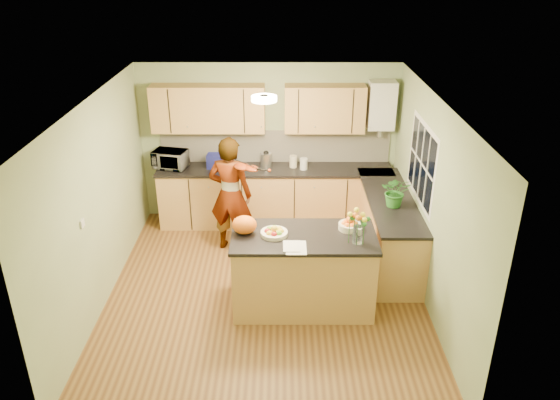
{
  "coord_description": "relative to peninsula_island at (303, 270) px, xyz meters",
  "views": [
    {
      "loc": [
        0.2,
        -5.9,
        4.06
      ],
      "look_at": [
        0.18,
        0.5,
        1.07
      ],
      "focal_mm": 35.0,
      "sensor_mm": 36.0,
      "label": 1
    }
  ],
  "objects": [
    {
      "name": "ceiling",
      "position": [
        -0.47,
        0.28,
        2.01
      ],
      "size": [
        4.0,
        4.5,
        0.02
      ],
      "primitive_type": "cube",
      "color": "silver",
      "rests_on": "wall_back"
    },
    {
      "name": "potted_plant",
      "position": [
        1.23,
        0.87,
        0.66
      ],
      "size": [
        0.44,
        0.39,
        0.43
      ],
      "primitive_type": "imported",
      "rotation": [
        0.0,
        0.0,
        -0.18
      ],
      "color": "#2C7426",
      "rests_on": "right_counter"
    },
    {
      "name": "boiler",
      "position": [
        1.23,
        2.37,
        1.41
      ],
      "size": [
        0.4,
        0.3,
        0.86
      ],
      "color": "silver",
      "rests_on": "wall_back"
    },
    {
      "name": "floor",
      "position": [
        -0.47,
        0.28,
        -0.49
      ],
      "size": [
        4.5,
        4.5,
        0.0
      ],
      "primitive_type": "plane",
      "color": "brown",
      "rests_on": "ground"
    },
    {
      "name": "kettle",
      "position": [
        -0.5,
        2.25,
        0.58
      ],
      "size": [
        0.17,
        0.17,
        0.32
      ],
      "rotation": [
        0.0,
        0.0,
        0.3
      ],
      "color": "silver",
      "rests_on": "back_counter"
    },
    {
      "name": "back_counter",
      "position": [
        -0.37,
        2.23,
        -0.02
      ],
      "size": [
        3.64,
        0.62,
        0.94
      ],
      "color": "tan",
      "rests_on": "floor"
    },
    {
      "name": "wall_back",
      "position": [
        -0.47,
        2.53,
        0.76
      ],
      "size": [
        4.0,
        0.02,
        2.5
      ],
      "primitive_type": "cube",
      "color": "gray",
      "rests_on": "floor"
    },
    {
      "name": "wall_right",
      "position": [
        1.53,
        0.28,
        0.76
      ],
      "size": [
        0.02,
        4.5,
        2.5
      ],
      "primitive_type": "cube",
      "color": "gray",
      "rests_on": "floor"
    },
    {
      "name": "window_right",
      "position": [
        1.53,
        0.88,
        1.06
      ],
      "size": [
        0.01,
        1.3,
        1.05
      ],
      "color": "silver",
      "rests_on": "wall_right"
    },
    {
      "name": "orange_bag",
      "position": [
        -0.7,
        0.05,
        0.6
      ],
      "size": [
        0.34,
        0.3,
        0.22
      ],
      "primitive_type": "ellipsoid",
      "rotation": [
        0.0,
        0.0,
        0.21
      ],
      "color": "orange",
      "rests_on": "peninsula_island"
    },
    {
      "name": "wall_front",
      "position": [
        -0.47,
        -1.97,
        0.76
      ],
      "size": [
        4.0,
        0.02,
        2.5
      ],
      "primitive_type": "cube",
      "color": "gray",
      "rests_on": "floor"
    },
    {
      "name": "peninsula_island",
      "position": [
        0.0,
        0.0,
        0.0
      ],
      "size": [
        1.71,
        0.88,
        0.98
      ],
      "color": "tan",
      "rests_on": "floor"
    },
    {
      "name": "jar_white",
      "position": [
        0.08,
        2.18,
        0.54
      ],
      "size": [
        0.14,
        0.14,
        0.18
      ],
      "primitive_type": "cylinder",
      "rotation": [
        0.0,
        0.0,
        -0.28
      ],
      "color": "silver",
      "rests_on": "back_counter"
    },
    {
      "name": "flower_vase",
      "position": [
        0.6,
        -0.18,
        0.8
      ],
      "size": [
        0.25,
        0.25,
        0.47
      ],
      "rotation": [
        0.0,
        0.0,
        0.3
      ],
      "color": "silver",
      "rests_on": "peninsula_island"
    },
    {
      "name": "splashback",
      "position": [
        -0.37,
        2.51,
        0.71
      ],
      "size": [
        3.6,
        0.02,
        0.52
      ],
      "primitive_type": "cube",
      "color": "silver",
      "rests_on": "back_counter"
    },
    {
      "name": "jar_cream",
      "position": [
        -0.08,
        2.28,
        0.54
      ],
      "size": [
        0.14,
        0.14,
        0.18
      ],
      "primitive_type": "cylinder",
      "rotation": [
        0.0,
        0.0,
        -0.25
      ],
      "color": "beige",
      "rests_on": "back_counter"
    },
    {
      "name": "microwave",
      "position": [
        -1.98,
        2.25,
        0.59
      ],
      "size": [
        0.56,
        0.45,
        0.28
      ],
      "primitive_type": "imported",
      "rotation": [
        0.0,
        0.0,
        -0.23
      ],
      "color": "silver",
      "rests_on": "back_counter"
    },
    {
      "name": "blue_box",
      "position": [
        -1.27,
        2.25,
        0.56
      ],
      "size": [
        0.28,
        0.22,
        0.22
      ],
      "primitive_type": "cube",
      "rotation": [
        0.0,
        0.0,
        -0.06
      ],
      "color": "navy",
      "rests_on": "back_counter"
    },
    {
      "name": "wall_left",
      "position": [
        -2.47,
        0.28,
        0.76
      ],
      "size": [
        0.02,
        4.5,
        2.5
      ],
      "primitive_type": "cube",
      "color": "gray",
      "rests_on": "floor"
    },
    {
      "name": "light_switch",
      "position": [
        -2.45,
        -0.32,
        0.81
      ],
      "size": [
        0.02,
        0.09,
        0.09
      ],
      "primitive_type": "cube",
      "color": "silver",
      "rests_on": "wall_left"
    },
    {
      "name": "violinist",
      "position": [
        -0.99,
        1.41,
        0.37
      ],
      "size": [
        0.71,
        0.55,
        1.72
      ],
      "primitive_type": "imported",
      "rotation": [
        0.0,
        0.0,
        2.9
      ],
      "color": "#E8B48E",
      "rests_on": "floor"
    },
    {
      "name": "upper_cabinets",
      "position": [
        -0.64,
        2.36,
        1.36
      ],
      "size": [
        3.2,
        0.34,
        0.7
      ],
      "color": "tan",
      "rests_on": "wall_back"
    },
    {
      "name": "ceiling_lamp",
      "position": [
        -0.47,
        0.58,
        1.97
      ],
      "size": [
        0.3,
        0.3,
        0.07
      ],
      "color": "#FFEABF",
      "rests_on": "ceiling"
    },
    {
      "name": "orange_bowl",
      "position": [
        0.55,
        0.15,
        0.55
      ],
      "size": [
        0.27,
        0.27,
        0.15
      ],
      "color": "beige",
      "rests_on": "peninsula_island"
    },
    {
      "name": "fruit_dish",
      "position": [
        -0.35,
        0.0,
        0.53
      ],
      "size": [
        0.32,
        0.32,
        0.11
      ],
      "color": "beige",
      "rests_on": "peninsula_island"
    },
    {
      "name": "right_counter",
      "position": [
        1.23,
        1.13,
        -0.02
      ],
      "size": [
        0.62,
        2.24,
        0.94
      ],
      "color": "tan",
      "rests_on": "floor"
    },
    {
      "name": "violin",
      "position": [
        -0.79,
        1.19,
        0.88
      ],
      "size": [
        0.65,
        0.57,
        0.16
      ],
      "primitive_type": null,
      "rotation": [
        0.17,
        0.0,
        -0.61
      ],
      "color": "#4F0E04",
      "rests_on": "violinist"
    },
    {
      "name": "papers",
      "position": [
        -0.1,
        -0.3,
        0.49
      ],
      "size": [
        0.23,
        0.32,
        0.01
      ],
      "primitive_type": "cube",
      "color": "silver",
      "rests_on": "peninsula_island"
    }
  ]
}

